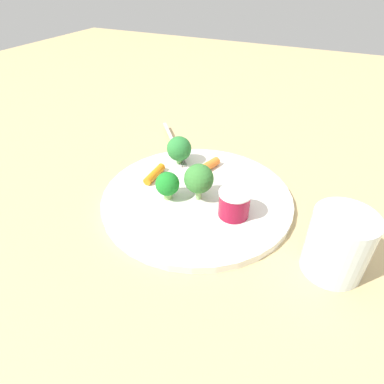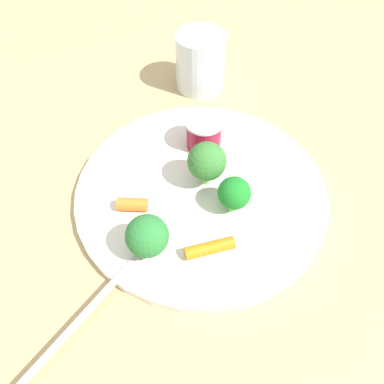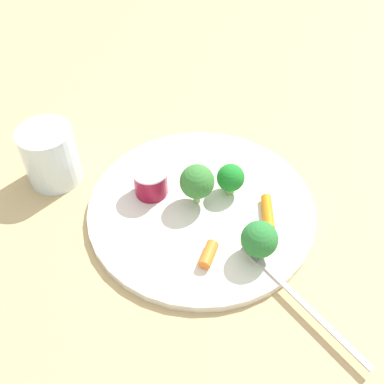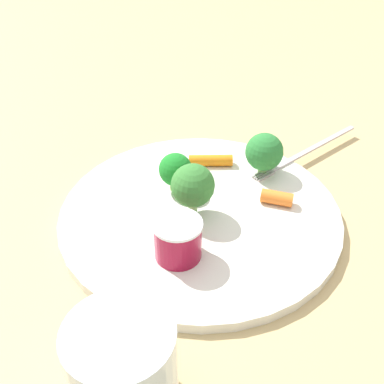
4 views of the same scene
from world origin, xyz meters
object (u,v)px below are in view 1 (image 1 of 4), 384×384
broccoli_floret_1 (167,184)px  drinking_glass (338,244)px  plate (197,197)px  broccoli_floret_2 (179,149)px  broccoli_floret_0 (199,179)px  carrot_stick_1 (155,174)px  carrot_stick_0 (211,164)px  sauce_cup (234,204)px  fork (174,143)px

broccoli_floret_1 → drinking_glass: (-0.03, -0.26, 0.00)m
broccoli_floret_1 → drinking_glass: size_ratio=0.54×
plate → broccoli_floret_2: (0.08, 0.07, 0.04)m
drinking_glass → broccoli_floret_0: bearing=77.3°
broccoli_floret_0 → broccoli_floret_1: size_ratio=1.32×
broccoli_floret_0 → carrot_stick_1: bearing=77.1°
plate → broccoli_floret_0: (-0.01, -0.01, 0.04)m
broccoli_floret_0 → carrot_stick_0: broccoli_floret_0 is taller
broccoli_floret_0 → sauce_cup: bearing=-102.4°
broccoli_floret_0 → fork: 0.20m
sauce_cup → carrot_stick_0: (0.11, 0.08, -0.01)m
broccoli_floret_2 → fork: 0.08m
plate → carrot_stick_1: carrot_stick_1 is taller
plate → broccoli_floret_2: broccoli_floret_2 is taller
broccoli_floret_1 → carrot_stick_1: 0.07m
sauce_cup → carrot_stick_0: bearing=37.3°
broccoli_floret_1 → broccoli_floret_0: bearing=-65.9°
fork → drinking_glass: bearing=-120.2°
plate → sauce_cup: 0.08m
broccoli_floret_2 → carrot_stick_1: size_ratio=0.98×
plate → carrot_stick_1: size_ratio=5.69×
plate → carrot_stick_0: size_ratio=8.78×
drinking_glass → broccoli_floret_2: bearing=65.4°
broccoli_floret_2 → broccoli_floret_0: bearing=-137.2°
plate → drinking_glass: bearing=-104.4°
carrot_stick_1 → fork: carrot_stick_1 is taller
carrot_stick_1 → fork: size_ratio=0.35×
plate → broccoli_floret_0: broccoli_floret_0 is taller
carrot_stick_1 → sauce_cup: bearing=-102.7°
broccoli_floret_1 → carrot_stick_1: (0.04, 0.05, -0.02)m
carrot_stick_1 → drinking_glass: 0.31m
fork → drinking_glass: drinking_glass is taller
carrot_stick_0 → fork: size_ratio=0.23×
sauce_cup → broccoli_floret_1: bearing=93.1°
broccoli_floret_1 → carrot_stick_0: (0.11, -0.03, -0.02)m
plate → broccoli_floret_1: bearing=126.1°
broccoli_floret_2 → drinking_glass: size_ratio=0.61×
sauce_cup → plate: bearing=72.7°
broccoli_floret_2 → carrot_stick_0: size_ratio=1.51×
sauce_cup → fork: (0.16, 0.19, -0.02)m
carrot_stick_0 → carrot_stick_1: bearing=133.2°
plate → sauce_cup: bearing=-107.3°
broccoli_floret_1 → carrot_stick_1: broccoli_floret_1 is taller
fork → drinking_glass: 0.39m
drinking_glass → sauce_cup: bearing=77.1°
plate → carrot_stick_0: bearing=7.8°
broccoli_floret_2 → carrot_stick_1: (-0.06, 0.02, -0.02)m
carrot_stick_0 → broccoli_floret_0: bearing=-169.0°
fork → sauce_cup: bearing=-130.6°
broccoli_floret_1 → sauce_cup: bearing=-86.9°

